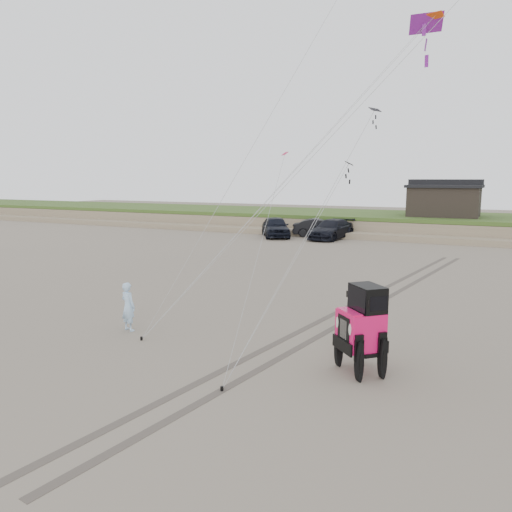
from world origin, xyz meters
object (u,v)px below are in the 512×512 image
(truck_c, at_px, (331,229))
(man, at_px, (128,307))
(truck_a, at_px, (276,227))
(jeep, at_px, (360,338))
(cabin, at_px, (444,200))
(truck_b, at_px, (320,228))

(truck_c, bearing_deg, man, -79.14)
(truck_a, distance_m, truck_c, 4.96)
(truck_a, xyz_separation_m, jeep, (14.88, -27.58, 0.05))
(truck_a, bearing_deg, man, -107.24)
(cabin, relative_size, jeep, 1.25)
(truck_b, height_order, truck_c, truck_c)
(truck_a, height_order, man, truck_a)
(truck_c, xyz_separation_m, man, (1.91, -28.16, 0.01))
(truck_c, bearing_deg, truck_b, 145.64)
(truck_a, bearing_deg, truck_c, -22.51)
(cabin, xyz_separation_m, man, (-6.31, -35.89, -2.40))
(cabin, relative_size, truck_b, 1.34)
(man, bearing_deg, cabin, -87.14)
(truck_b, bearing_deg, truck_c, -148.88)
(truck_c, distance_m, jeep, 30.03)
(cabin, relative_size, man, 3.80)
(jeep, height_order, man, jeep)
(cabin, distance_m, man, 36.52)
(jeep, relative_size, man, 3.04)
(truck_c, height_order, man, man)
(cabin, height_order, jeep, cabin)
(truck_c, xyz_separation_m, jeep, (9.98, -28.33, 0.12))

